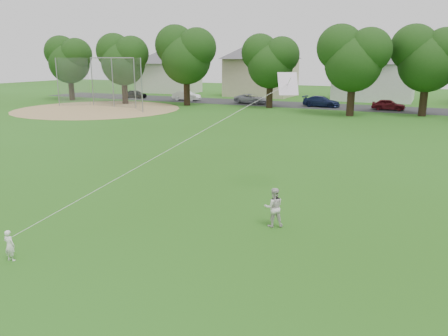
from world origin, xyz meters
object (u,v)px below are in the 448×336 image
at_px(kite, 173,147).
at_px(baseball_backstop, 109,83).
at_px(older_boy, 274,207).
at_px(toddler, 9,245).

xyz_separation_m(kite, baseball_backstop, (-25.75, 27.30, 0.16)).
bearing_deg(older_boy, kite, -13.77).
xyz_separation_m(older_boy, kite, (-3.31, -0.93, 1.92)).
bearing_deg(baseball_backstop, older_boy, -42.22).
bearing_deg(toddler, kite, -123.13).
bearing_deg(baseball_backstop, kite, -46.67).
distance_m(older_boy, kite, 3.94).
bearing_deg(older_boy, toddler, 14.90).
relative_size(older_boy, baseball_backstop, 0.11).
relative_size(kite, baseball_backstop, 0.90).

